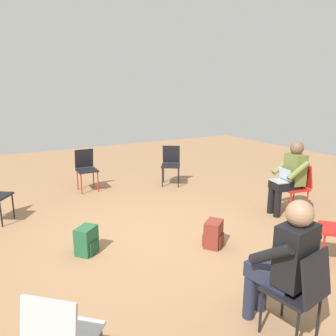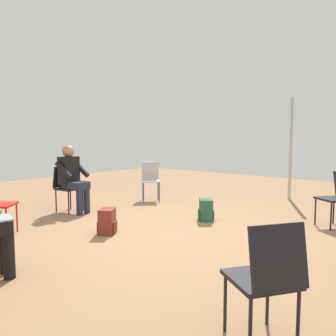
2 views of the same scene
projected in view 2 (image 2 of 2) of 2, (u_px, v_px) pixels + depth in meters
The scene contains 8 objects.
ground_plane at pixel (169, 232), 4.77m from camera, with size 15.20×15.20×0.00m, color #99704C.
chair_southwest at pixel (151, 178), 7.22m from camera, with size 0.58×0.59×0.85m.
chair_south at pixel (66, 185), 6.10m from camera, with size 0.45×0.49×0.85m.
chair_northeast at pixel (267, 275), 2.09m from camera, with size 0.57×0.58×0.85m.
person_in_black at pixel (72, 175), 5.99m from camera, with size 0.54×0.56×1.24m.
backpack_near_laptop_user at pixel (206, 211), 5.44m from camera, with size 0.34×0.33×0.36m.
backpack_by_empty_chair at pixel (107, 223), 4.70m from camera, with size 0.34×0.33×0.36m.
tent_pole_near at pixel (291, 149), 7.26m from camera, with size 0.07×0.07×2.26m, color #B2B2B7.
Camera 2 is at (3.54, 3.03, 1.36)m, focal length 35.00 mm.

